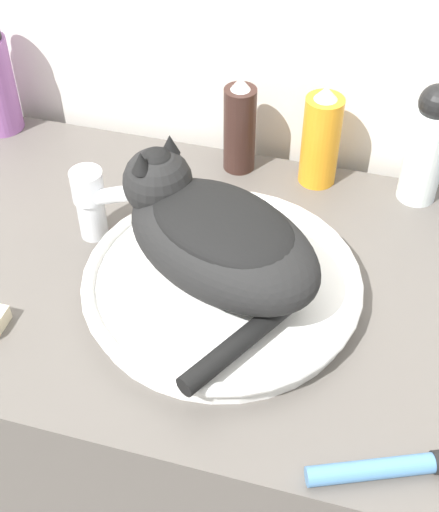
% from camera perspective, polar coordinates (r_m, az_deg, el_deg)
% --- Properties ---
extents(vanity_counter, '(1.17, 0.63, 0.83)m').
position_cam_1_polar(vanity_counter, '(1.41, -1.65, -13.22)').
color(vanity_counter, '#56514C').
rests_on(vanity_counter, ground_plane).
extents(sink_basin, '(0.40, 0.40, 0.04)m').
position_cam_1_polar(sink_basin, '(1.03, 0.21, -2.26)').
color(sink_basin, white).
rests_on(sink_basin, vanity_counter).
extents(cat, '(0.36, 0.37, 0.17)m').
position_cam_1_polar(cat, '(0.97, -0.40, 1.82)').
color(cat, black).
rests_on(cat, sink_basin).
extents(faucet, '(0.12, 0.07, 0.13)m').
position_cam_1_polar(faucet, '(1.11, -10.05, 4.36)').
color(faucet, silver).
rests_on(faucet, vanity_counter).
extents(lotion_bottle_white, '(0.06, 0.06, 0.21)m').
position_cam_1_polar(lotion_bottle_white, '(1.20, 16.31, 8.56)').
color(lotion_bottle_white, silver).
rests_on(lotion_bottle_white, vanity_counter).
extents(spray_bottle_trigger, '(0.06, 0.06, 0.18)m').
position_cam_1_polar(spray_bottle_trigger, '(1.21, 8.11, 9.26)').
color(spray_bottle_trigger, orange).
rests_on(spray_bottle_trigger, vanity_counter).
extents(hairspray_can_black, '(0.06, 0.06, 0.18)m').
position_cam_1_polar(hairspray_can_black, '(1.23, 1.82, 10.22)').
color(hairspray_can_black, '#331E19').
rests_on(hairspray_can_black, vanity_counter).
extents(cream_tube, '(0.17, 0.09, 0.03)m').
position_cam_1_polar(cream_tube, '(0.88, 12.69, -16.27)').
color(cream_tube, '#4C7FB2').
rests_on(cream_tube, vanity_counter).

